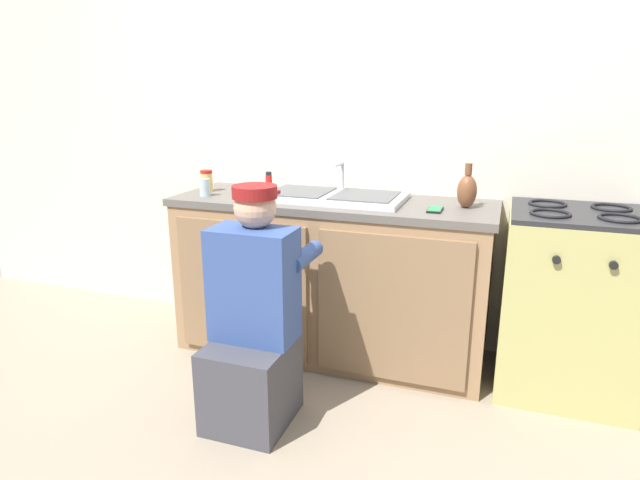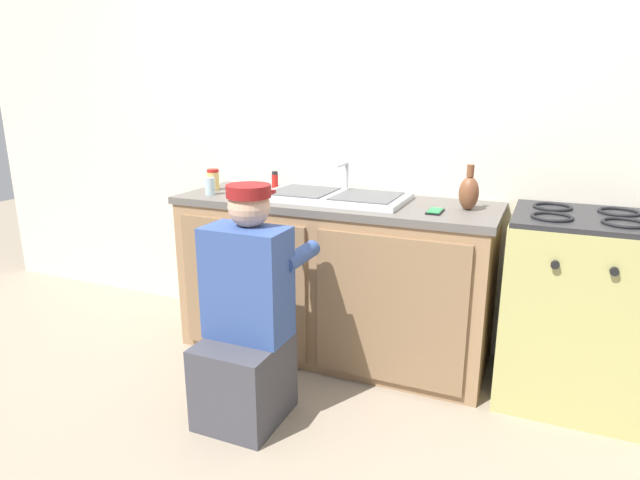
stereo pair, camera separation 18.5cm
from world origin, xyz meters
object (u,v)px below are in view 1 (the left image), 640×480
(sink_double_basin, at_px, (332,196))
(water_glass, at_px, (205,188))
(cell_phone, at_px, (435,210))
(stove_range, at_px, (569,302))
(plumber_person, at_px, (253,327))
(spice_bottle_red, at_px, (269,181))
(vase_decorative, at_px, (467,191))
(condiment_jar, at_px, (207,181))

(sink_double_basin, bearing_deg, water_glass, -167.66)
(cell_phone, height_order, water_glass, water_glass)
(stove_range, height_order, plumber_person, plumber_person)
(stove_range, xyz_separation_m, plumber_person, (-1.39, -0.77, -0.01))
(spice_bottle_red, height_order, water_glass, spice_bottle_red)
(stove_range, relative_size, vase_decorative, 4.15)
(sink_double_basin, distance_m, condiment_jar, 0.79)
(condiment_jar, distance_m, vase_decorative, 1.51)
(condiment_jar, bearing_deg, vase_decorative, 1.37)
(water_glass, bearing_deg, stove_range, 4.46)
(stove_range, height_order, vase_decorative, vase_decorative)
(plumber_person, height_order, vase_decorative, vase_decorative)
(vase_decorative, bearing_deg, spice_bottle_red, 171.86)
(sink_double_basin, relative_size, spice_bottle_red, 7.62)
(plumber_person, bearing_deg, spice_bottle_red, 110.08)
(vase_decorative, bearing_deg, stove_range, -1.98)
(sink_double_basin, distance_m, vase_decorative, 0.73)
(sink_double_basin, xyz_separation_m, plumber_person, (-0.12, -0.78, -0.48))
(sink_double_basin, xyz_separation_m, condiment_jar, (-0.79, -0.02, 0.05))
(stove_range, bearing_deg, vase_decorative, 178.02)
(condiment_jar, bearing_deg, cell_phone, -3.82)
(cell_phone, relative_size, condiment_jar, 1.09)
(plumber_person, xyz_separation_m, cell_phone, (0.71, 0.66, 0.46))
(cell_phone, bearing_deg, spice_bottle_red, 164.22)
(vase_decorative, bearing_deg, condiment_jar, -178.63)
(cell_phone, relative_size, water_glass, 1.40)
(plumber_person, relative_size, water_glass, 11.04)
(plumber_person, height_order, spice_bottle_red, plumber_person)
(cell_phone, bearing_deg, condiment_jar, 176.18)
(spice_bottle_red, relative_size, water_glass, 1.05)
(stove_range, relative_size, cell_phone, 6.82)
(condiment_jar, bearing_deg, stove_range, 0.49)
(spice_bottle_red, bearing_deg, cell_phone, -15.78)
(stove_range, xyz_separation_m, cell_phone, (-0.68, -0.11, 0.45))
(stove_range, height_order, spice_bottle_red, spice_bottle_red)
(water_glass, bearing_deg, plumber_person, -46.12)
(plumber_person, bearing_deg, vase_decorative, 43.14)
(sink_double_basin, bearing_deg, vase_decorative, 1.31)
(plumber_person, relative_size, vase_decorative, 4.80)
(condiment_jar, relative_size, water_glass, 1.28)
(stove_range, bearing_deg, water_glass, -175.54)
(cell_phone, relative_size, spice_bottle_red, 1.33)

